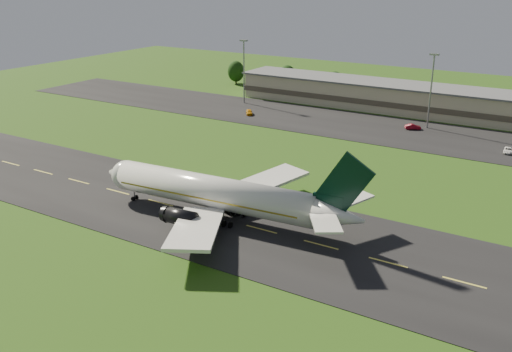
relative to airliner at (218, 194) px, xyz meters
The scene contains 10 objects.
ground 10.07m from the airliner, ahead, with size 360.00×360.00×0.00m, color #1E4010.
taxiway 10.04m from the airliner, ahead, with size 220.00×30.00×0.10m, color black.
apron 72.63m from the airliner, 82.93° to the left, with size 260.00×30.00×0.10m, color black.
airliner is the anchor object (origin of this frame).
terminal 97.33m from the airliner, 80.94° to the left, with size 145.00×16.00×8.40m.
light_mast_west 92.62m from the airliner, 119.96° to the left, with size 2.40×1.20×20.35m.
light_mast_centre 81.54m from the airliner, 80.12° to the left, with size 2.40×1.20×20.35m.
service_vehicle_a 76.31m from the airliner, 118.22° to the left, with size 1.76×4.37×1.49m, color orange.
service_vehicle_b 77.18m from the airliner, 81.74° to the left, with size 1.49×4.28×1.41m, color maroon.
service_vehicle_c 76.74m from the airliner, 61.22° to the left, with size 2.07×4.48×1.25m, color silver.
Camera 1 is at (44.77, -74.33, 40.98)m, focal length 40.00 mm.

